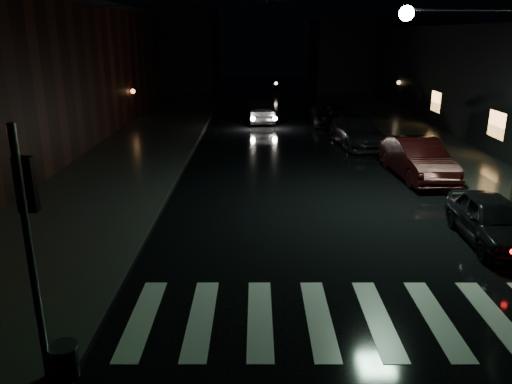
{
  "coord_description": "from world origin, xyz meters",
  "views": [
    {
      "loc": [
        1.13,
        -8.4,
        5.54
      ],
      "look_at": [
        1.12,
        3.96,
        1.6
      ],
      "focal_mm": 35.0,
      "sensor_mm": 36.0,
      "label": 1
    }
  ],
  "objects_px": {
    "parked_car_b": "(417,159)",
    "oncoming_car": "(259,111)",
    "parked_car_d": "(330,114)",
    "parked_car_c": "(358,131)",
    "parked_car_a": "(492,220)"
  },
  "relations": [
    {
      "from": "parked_car_b",
      "to": "oncoming_car",
      "type": "bearing_deg",
      "value": 111.18
    },
    {
      "from": "parked_car_b",
      "to": "parked_car_d",
      "type": "bearing_deg",
      "value": 93.91
    },
    {
      "from": "parked_car_c",
      "to": "parked_car_b",
      "type": "bearing_deg",
      "value": -84.75
    },
    {
      "from": "parked_car_a",
      "to": "oncoming_car",
      "type": "height_order",
      "value": "oncoming_car"
    },
    {
      "from": "parked_car_a",
      "to": "parked_car_b",
      "type": "height_order",
      "value": "parked_car_b"
    },
    {
      "from": "parked_car_d",
      "to": "parked_car_b",
      "type": "bearing_deg",
      "value": -79.96
    },
    {
      "from": "parked_car_d",
      "to": "oncoming_car",
      "type": "xyz_separation_m",
      "value": [
        -4.52,
        1.02,
        0.06
      ]
    },
    {
      "from": "parked_car_a",
      "to": "parked_car_d",
      "type": "distance_m",
      "value": 18.7
    },
    {
      "from": "parked_car_b",
      "to": "parked_car_c",
      "type": "relative_size",
      "value": 0.94
    },
    {
      "from": "parked_car_b",
      "to": "parked_car_d",
      "type": "height_order",
      "value": "parked_car_b"
    },
    {
      "from": "oncoming_car",
      "to": "parked_car_a",
      "type": "bearing_deg",
      "value": 101.07
    },
    {
      "from": "parked_car_a",
      "to": "parked_car_c",
      "type": "bearing_deg",
      "value": 97.88
    },
    {
      "from": "parked_car_a",
      "to": "oncoming_car",
      "type": "relative_size",
      "value": 0.87
    },
    {
      "from": "oncoming_car",
      "to": "parked_car_b",
      "type": "bearing_deg",
      "value": 108.6
    },
    {
      "from": "parked_car_a",
      "to": "parked_car_c",
      "type": "xyz_separation_m",
      "value": [
        -1.26,
        12.61,
        0.08
      ]
    }
  ]
}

